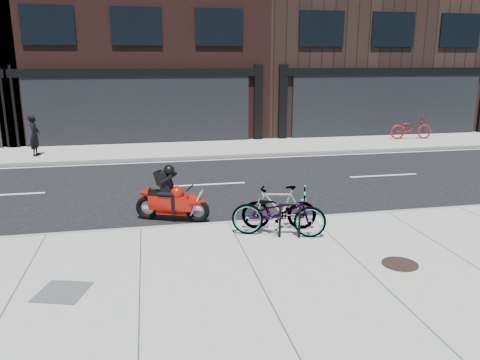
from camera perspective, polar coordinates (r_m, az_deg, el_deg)
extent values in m
plane|color=black|center=(12.77, -2.90, -2.84)|extent=(120.00, 120.00, 0.00)
cube|color=gray|center=(8.18, 2.38, -12.62)|extent=(60.00, 6.00, 0.13)
cube|color=gray|center=(20.25, -6.13, 3.74)|extent=(60.00, 3.50, 0.13)
cube|color=black|center=(29.16, 13.27, 18.89)|extent=(12.00, 10.00, 12.50)
cylinder|color=black|center=(9.91, 4.88, -4.96)|extent=(0.05, 0.05, 0.75)
cylinder|color=black|center=(9.93, 7.26, -4.99)|extent=(0.05, 0.05, 0.75)
cylinder|color=black|center=(9.80, 6.13, -2.92)|extent=(0.41, 0.16, 0.05)
imported|color=gray|center=(9.97, 4.73, -3.90)|extent=(2.13, 1.31, 1.06)
imported|color=gray|center=(10.36, 4.78, -3.37)|extent=(1.71, 0.80, 0.99)
torus|color=black|center=(11.27, -5.19, -3.73)|extent=(0.59, 0.33, 0.59)
torus|color=black|center=(11.65, -11.23, -3.34)|extent=(0.59, 0.33, 0.59)
cube|color=#8E0F06|center=(11.39, -8.34, -2.68)|extent=(1.12, 0.70, 0.34)
cone|color=#8E0F06|center=(11.19, -5.04, -2.61)|extent=(0.52, 0.51, 0.39)
sphere|color=#8E0F06|center=(11.29, -7.73, -1.59)|extent=(0.36, 0.36, 0.36)
cube|color=black|center=(11.42, -9.65, -1.58)|extent=(0.55, 0.41, 0.11)
cylinder|color=silver|center=(11.75, -10.34, -3.23)|extent=(0.49, 0.25, 0.08)
cube|color=black|center=(11.30, -9.12, -0.13)|extent=(0.44, 0.43, 0.53)
cube|color=black|center=(11.33, -9.82, 0.25)|extent=(0.29, 0.33, 0.36)
sphere|color=black|center=(11.20, -8.65, 1.17)|extent=(0.26, 0.26, 0.26)
imported|color=black|center=(20.02, -23.75, 5.00)|extent=(0.41, 0.60, 1.61)
imported|color=maroon|center=(23.82, 20.13, 5.99)|extent=(2.07, 0.88, 1.06)
cylinder|color=black|center=(9.23, 18.92, -9.66)|extent=(0.71, 0.71, 0.02)
cube|color=#414143|center=(8.30, -20.84, -12.63)|extent=(0.94, 0.94, 0.02)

